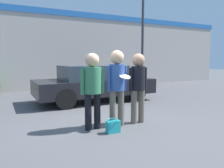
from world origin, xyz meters
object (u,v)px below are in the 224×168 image
(person_right, at_px, (138,82))
(parked_car_near, at_px, (94,83))
(street_lamp, at_px, (148,22))
(handbag, at_px, (113,126))
(person_middle_with_frisbee, at_px, (117,81))
(person_left, at_px, (92,84))

(person_right, relative_size, parked_car_near, 0.40)
(person_right, bearing_deg, parked_car_near, 87.40)
(person_right, height_order, street_lamp, street_lamp)
(person_right, bearing_deg, handbag, -156.94)
(parked_car_near, relative_size, street_lamp, 0.81)
(parked_car_near, height_order, street_lamp, street_lamp)
(handbag, bearing_deg, person_middle_with_frisbee, 51.47)
(street_lamp, bearing_deg, person_left, -137.74)
(person_left, relative_size, handbag, 5.70)
(person_middle_with_frisbee, distance_m, handbag, 1.05)
(person_right, height_order, handbag, person_right)
(person_left, height_order, person_middle_with_frisbee, person_middle_with_frisbee)
(handbag, bearing_deg, person_left, 123.75)
(person_left, relative_size, parked_car_near, 0.39)
(person_right, distance_m, parked_car_near, 3.15)
(person_left, xyz_separation_m, handbag, (0.29, -0.43, -0.89))
(parked_car_near, bearing_deg, handbag, -106.39)
(parked_car_near, distance_m, street_lamp, 4.39)
(person_middle_with_frisbee, height_order, handbag, person_middle_with_frisbee)
(person_right, relative_size, handbag, 5.71)
(parked_car_near, xyz_separation_m, street_lamp, (3.30, 1.13, 2.66))
(handbag, bearing_deg, parked_car_near, 73.61)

